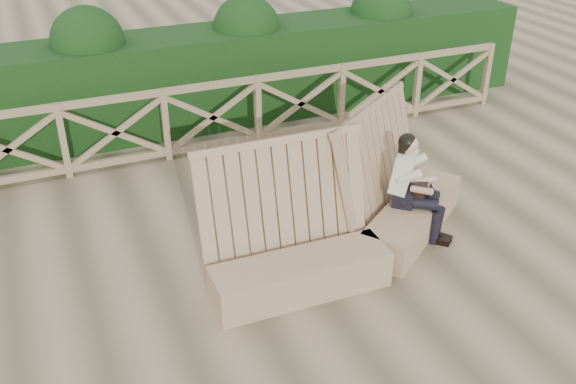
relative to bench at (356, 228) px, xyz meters
name	(u,v)px	position (x,y,z in m)	size (l,w,h in m)	color
ground	(311,279)	(-0.63, -0.19, -0.39)	(60.00, 60.00, 0.00)	brown
bench	(356,228)	(0.00, 0.00, 0.00)	(3.56, 1.75, 1.55)	#9C8059
woman	(412,183)	(0.82, 0.17, 0.31)	(0.73, 0.76, 1.30)	black
guardrail	(213,117)	(-0.63, 3.31, 0.17)	(10.10, 0.09, 1.10)	olive
hedge	(190,80)	(-0.63, 4.51, 0.36)	(12.00, 1.20, 1.50)	black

